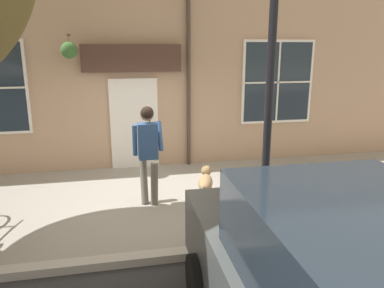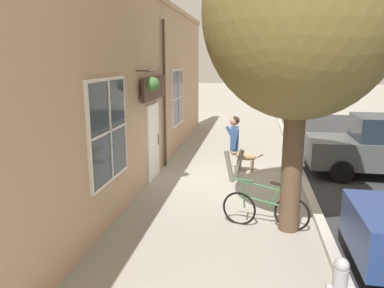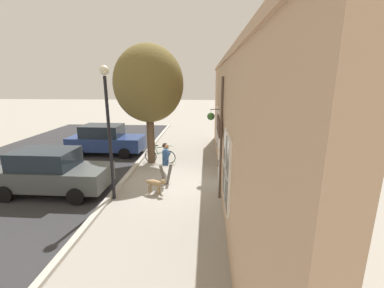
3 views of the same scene
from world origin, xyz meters
name	(u,v)px [view 1 (image 1 of 3)]	position (x,y,z in m)	size (l,w,h in m)	color
ground_plane	(142,202)	(0.00, 0.00, 0.00)	(90.00, 90.00, 0.00)	gray
storefront_facade	(131,58)	(-2.34, 0.00, 2.55)	(0.95, 18.00, 5.10)	tan
pedestrian_walking	(148,146)	(0.09, 0.13, 1.11)	(0.56, 0.55, 1.81)	#6B665B
dog_on_leash	(206,182)	(0.35, 1.12, 0.45)	(1.03, 0.42, 0.67)	#997A51
street_lamp	(273,18)	(1.83, 1.62, 3.14)	(0.32, 0.32, 4.81)	black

